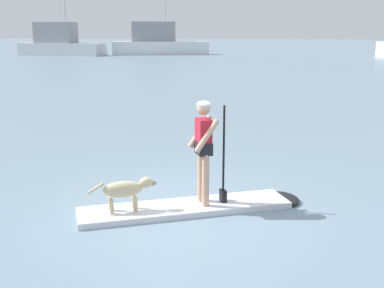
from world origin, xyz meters
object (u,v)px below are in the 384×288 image
Objects in this scene: moored_boat_starboard at (60,43)px; moored_boat_far_port at (158,42)px; person_paddler at (204,145)px; dog at (126,190)px; paddleboard at (199,206)px.

moored_boat_far_port is at bearing 15.33° from moored_boat_starboard.
person_paddler is 56.06m from moored_boat_far_port.
dog is (-1.20, -0.49, -0.65)m from person_paddler.
dog is at bearing -157.98° from person_paddler.
person_paddler is at bearing -78.78° from moored_boat_far_port.
dog is at bearing -67.51° from moored_boat_starboard.
moored_boat_starboard is 12.34m from moored_boat_far_port.
moored_boat_starboard is (-22.72, 51.76, 1.46)m from paddleboard.
moored_boat_far_port reaches higher than moored_boat_starboard.
moored_boat_far_port reaches higher than dog.
moored_boat_starboard is at bearing 113.80° from person_paddler.
moored_boat_far_port reaches higher than person_paddler.
paddleboard is 1.27m from dog.
moored_boat_far_port is at bearing 101.22° from person_paddler.
paddleboard is 0.34× the size of moored_boat_starboard.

